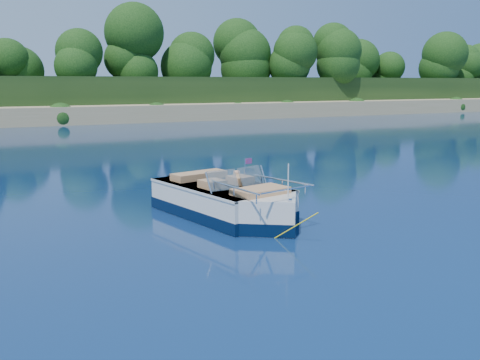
# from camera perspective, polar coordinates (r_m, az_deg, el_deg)

# --- Properties ---
(ground) EXTENTS (160.00, 160.00, 0.00)m
(ground) POSITION_cam_1_polar(r_m,az_deg,el_deg) (13.54, 5.40, -4.54)
(ground) COLOR #091740
(ground) RESTS_ON ground
(shoreline) EXTENTS (170.00, 59.00, 6.00)m
(shoreline) POSITION_cam_1_polar(r_m,az_deg,el_deg) (75.25, -21.23, 7.78)
(shoreline) COLOR tan
(shoreline) RESTS_ON ground
(treeline) EXTENTS (150.00, 7.12, 8.19)m
(treeline) POSITION_cam_1_polar(r_m,az_deg,el_deg) (52.63, -19.14, 12.08)
(treeline) COLOR black
(treeline) RESTS_ON ground
(motorboat) EXTENTS (2.80, 5.66, 1.91)m
(motorboat) POSITION_cam_1_polar(r_m,az_deg,el_deg) (13.87, -1.11, -2.56)
(motorboat) COLOR silver
(motorboat) RESTS_ON ground
(tow_tube) EXTENTS (1.49, 1.49, 0.37)m
(tow_tube) POSITION_cam_1_polar(r_m,az_deg,el_deg) (16.57, 0.08, -1.39)
(tow_tube) COLOR #E6D800
(tow_tube) RESTS_ON ground
(boy) EXTENTS (0.46, 0.76, 1.39)m
(boy) POSITION_cam_1_polar(r_m,az_deg,el_deg) (16.64, -0.34, -1.68)
(boy) COLOR tan
(boy) RESTS_ON ground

